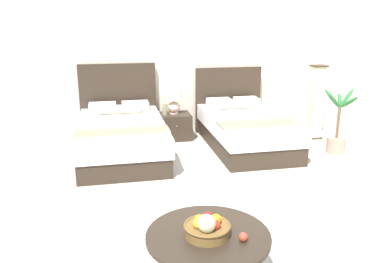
% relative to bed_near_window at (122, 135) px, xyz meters
% --- Properties ---
extents(ground_plane, '(9.47, 9.30, 0.02)m').
position_rel_bed_near_window_xyz_m(ground_plane, '(1.01, -1.68, -0.32)').
color(ground_plane, beige).
extents(wall_back, '(9.47, 0.12, 2.82)m').
position_rel_bed_near_window_xyz_m(wall_back, '(1.01, 1.17, 1.10)').
color(wall_back, '#ECE3C9').
rests_on(wall_back, ground).
extents(bed_near_window, '(1.34, 2.23, 1.32)m').
position_rel_bed_near_window_xyz_m(bed_near_window, '(0.00, 0.00, 0.00)').
color(bed_near_window, '#31261C').
rests_on(bed_near_window, ground).
extents(bed_near_corner, '(1.24, 2.13, 1.21)m').
position_rel_bed_near_window_xyz_m(bed_near_corner, '(2.02, -0.01, -0.00)').
color(bed_near_corner, '#31261C').
rests_on(bed_near_corner, ground).
extents(nightstand, '(0.56, 0.50, 0.45)m').
position_rel_bed_near_window_xyz_m(nightstand, '(0.95, 0.67, -0.09)').
color(nightstand, '#31261C').
rests_on(nightstand, ground).
extents(table_lamp, '(0.29, 0.29, 0.45)m').
position_rel_bed_near_window_xyz_m(table_lamp, '(0.95, 0.69, 0.40)').
color(table_lamp, beige).
rests_on(table_lamp, nightstand).
extents(vase, '(0.09, 0.09, 0.19)m').
position_rel_bed_near_window_xyz_m(vase, '(0.78, 0.63, 0.24)').
color(vase, gray).
rests_on(vase, nightstand).
extents(coffee_table, '(0.98, 0.98, 0.45)m').
position_rel_bed_near_window_xyz_m(coffee_table, '(0.55, -3.36, 0.04)').
color(coffee_table, '#31261C').
rests_on(coffee_table, ground).
extents(fruit_bowl, '(0.37, 0.37, 0.22)m').
position_rel_bed_near_window_xyz_m(fruit_bowl, '(0.53, -3.39, 0.22)').
color(fruit_bowl, brown).
rests_on(fruit_bowl, coffee_table).
extents(loose_apple, '(0.07, 0.07, 0.07)m').
position_rel_bed_near_window_xyz_m(loose_apple, '(0.78, -3.52, 0.18)').
color(loose_apple, '#B4412D').
rests_on(loose_apple, coffee_table).
extents(floor_lamp_corner, '(0.25, 0.25, 1.30)m').
position_rel_bed_near_window_xyz_m(floor_lamp_corner, '(3.40, 0.21, 0.34)').
color(floor_lamp_corner, '#362C1B').
rests_on(floor_lamp_corner, ground).
extents(potted_palm, '(0.54, 0.55, 1.04)m').
position_rel_bed_near_window_xyz_m(potted_palm, '(3.35, -0.62, -0.02)').
color(potted_palm, gray).
rests_on(potted_palm, ground).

